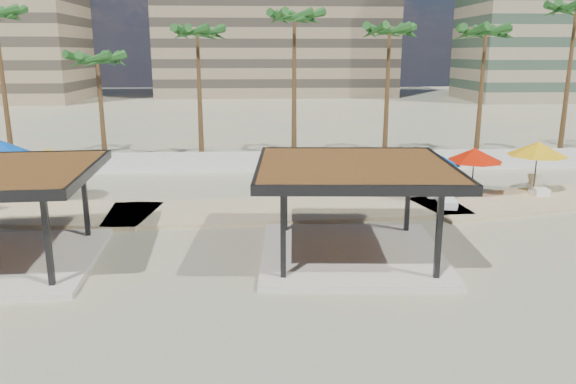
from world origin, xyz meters
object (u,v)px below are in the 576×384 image
at_px(pavilion_central, 353,201).
at_px(lounger_c, 446,200).
at_px(umbrella_c, 474,155).
at_px(lounger_d, 538,189).
at_px(lounger_b, 446,199).

relative_size(pavilion_central, lounger_c, 3.11).
distance_m(pavilion_central, umbrella_c, 10.19).
height_order(lounger_c, lounger_d, lounger_c).
bearing_deg(lounger_c, lounger_b, -2.77).
xyz_separation_m(lounger_b, lounger_c, (-0.05, -0.21, 0.03)).
height_order(lounger_b, lounger_d, lounger_d).
relative_size(lounger_b, lounger_c, 0.85).
bearing_deg(lounger_b, lounger_d, -68.54).
distance_m(pavilion_central, lounger_d, 13.58).
xyz_separation_m(pavilion_central, lounger_b, (5.49, 6.25, -1.65)).
xyz_separation_m(lounger_c, lounger_d, (5.39, 2.00, -0.02)).
xyz_separation_m(pavilion_central, umbrella_c, (7.10, 7.30, 0.24)).
relative_size(lounger_b, lounger_d, 0.93).
xyz_separation_m(umbrella_c, lounger_d, (3.72, 0.74, -1.89)).
bearing_deg(lounger_c, pavilion_central, 149.22).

